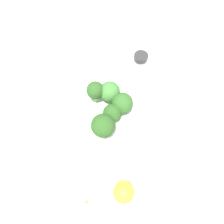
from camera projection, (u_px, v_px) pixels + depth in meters
name	position (u px, v px, depth m)	size (l,w,h in m)	color
ground_plane	(112.00, 124.00, 0.53)	(3.00, 3.00, 0.00)	silver
bowl	(112.00, 122.00, 0.52)	(0.22, 0.22, 0.03)	white
broccoli_floret_0	(110.00, 114.00, 0.48)	(0.04, 0.04, 0.05)	#7A9E5B
broccoli_floret_1	(95.00, 91.00, 0.49)	(0.04, 0.04, 0.06)	#84AD66
broccoli_floret_2	(122.00, 103.00, 0.48)	(0.05, 0.05, 0.06)	#8EB770
broccoli_floret_3	(103.00, 126.00, 0.45)	(0.05, 0.05, 0.07)	#84AD66
broccoli_floret_4	(110.00, 92.00, 0.50)	(0.05, 0.05, 0.06)	#8EB770
pepper_shaker	(140.00, 63.00, 0.58)	(0.04, 0.04, 0.06)	#B2B7BC
lemon_wedge	(124.00, 192.00, 0.44)	(0.04, 0.04, 0.04)	yellow
almond_crumb_0	(86.00, 202.00, 0.45)	(0.01, 0.01, 0.01)	olive
almond_crumb_1	(66.00, 111.00, 0.55)	(0.01, 0.01, 0.01)	tan
almond_crumb_2	(59.00, 114.00, 0.54)	(0.01, 0.00, 0.01)	#AD7F4C
almond_crumb_3	(168.00, 115.00, 0.54)	(0.01, 0.01, 0.01)	#AD7F4C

